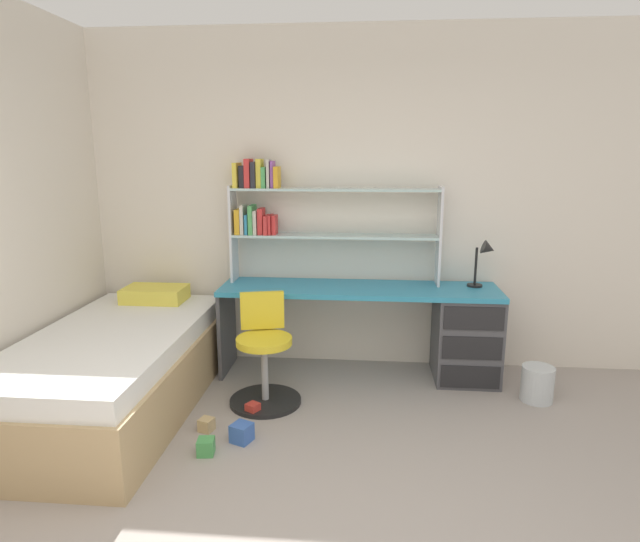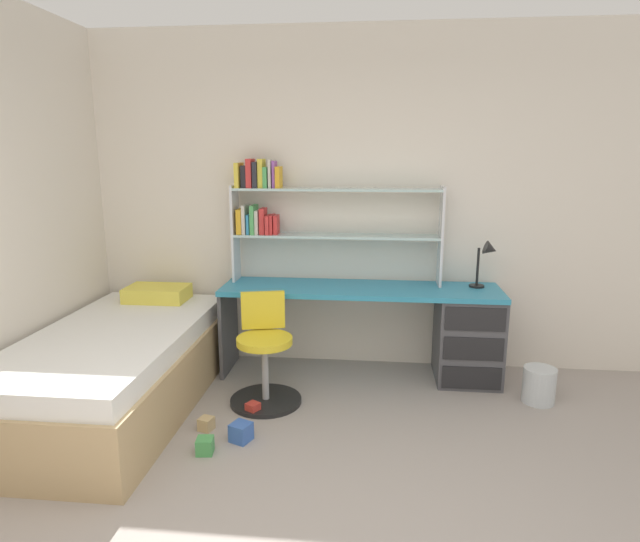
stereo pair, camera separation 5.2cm
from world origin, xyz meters
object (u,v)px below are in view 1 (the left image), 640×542
at_px(toy_block_natural_0, 206,425).
at_px(bed_platform, 115,370).
at_px(desk, 434,327).
at_px(desk_lamp, 485,256).
at_px(waste_bin, 537,384).
at_px(swivel_chair, 264,361).
at_px(bookshelf_hutch, 297,210).
at_px(toy_block_red_3, 253,409).
at_px(toy_block_green_4, 206,447).
at_px(toy_block_blue_1, 242,433).

bearing_deg(toy_block_natural_0, bed_platform, 160.46).
height_order(desk, bed_platform, desk).
distance_m(desk_lamp, waste_bin, 1.02).
relative_size(waste_bin, toy_block_natural_0, 3.05).
distance_m(desk_lamp, swivel_chair, 1.89).
bearing_deg(toy_block_natural_0, swivel_chair, 56.76).
relative_size(bed_platform, toy_block_natural_0, 24.38).
xyz_separation_m(bookshelf_hutch, swivel_chair, (-0.16, -0.71, -1.02)).
distance_m(desk, toy_block_red_3, 1.57).
relative_size(desk, bookshelf_hutch, 1.30).
bearing_deg(waste_bin, bookshelf_hutch, 164.13).
distance_m(desk_lamp, toy_block_natural_0, 2.43).
height_order(desk_lamp, toy_block_green_4, desk_lamp).
height_order(swivel_chair, bed_platform, swivel_chair).
relative_size(swivel_chair, toy_block_red_3, 9.70).
relative_size(desk, bed_platform, 1.06).
relative_size(desk_lamp, toy_block_blue_1, 3.27).
bearing_deg(bookshelf_hutch, swivel_chair, -102.58).
height_order(bed_platform, toy_block_green_4, bed_platform).
bearing_deg(toy_block_red_3, waste_bin, 11.14).
xyz_separation_m(bookshelf_hutch, toy_block_blue_1, (-0.20, -1.28, -1.28)).
relative_size(desk, waste_bin, 8.46).
height_order(bookshelf_hutch, waste_bin, bookshelf_hutch).
bearing_deg(bed_platform, toy_block_natural_0, -19.54).
xyz_separation_m(toy_block_natural_0, toy_block_red_3, (0.26, 0.25, -0.00)).
relative_size(toy_block_red_3, toy_block_green_4, 0.83).
bearing_deg(toy_block_green_4, toy_block_red_3, 71.31).
bearing_deg(bed_platform, swivel_chair, 11.24).
distance_m(bed_platform, waste_bin, 3.04).
bearing_deg(bed_platform, bookshelf_hutch, 37.56).
height_order(desk, waste_bin, desk).
xyz_separation_m(swivel_chair, bed_platform, (-1.03, -0.20, -0.02)).
height_order(toy_block_red_3, toy_block_green_4, toy_block_green_4).
xyz_separation_m(waste_bin, toy_block_natural_0, (-2.29, -0.65, -0.09)).
relative_size(toy_block_natural_0, toy_block_red_3, 1.05).
bearing_deg(desk_lamp, toy_block_red_3, -153.79).
xyz_separation_m(toy_block_blue_1, toy_block_red_3, (-0.01, 0.36, -0.02)).
bearing_deg(toy_block_natural_0, desk_lamp, 29.01).
xyz_separation_m(bed_platform, toy_block_natural_0, (0.72, -0.26, -0.25)).
height_order(swivel_chair, waste_bin, swivel_chair).
xyz_separation_m(desk_lamp, toy_block_green_4, (-1.87, -1.36, -0.94)).
height_order(swivel_chair, toy_block_red_3, swivel_chair).
xyz_separation_m(waste_bin, toy_block_blue_1, (-2.03, -0.76, -0.07)).
xyz_separation_m(bookshelf_hutch, bed_platform, (-1.19, -0.91, -1.05)).
distance_m(desk, toy_block_blue_1, 1.76).
relative_size(desk, swivel_chair, 2.80).
bearing_deg(swivel_chair, toy_block_red_3, -102.22).
height_order(waste_bin, toy_block_natural_0, waste_bin).
relative_size(desk, toy_block_red_3, 27.13).
distance_m(waste_bin, toy_block_blue_1, 2.17).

